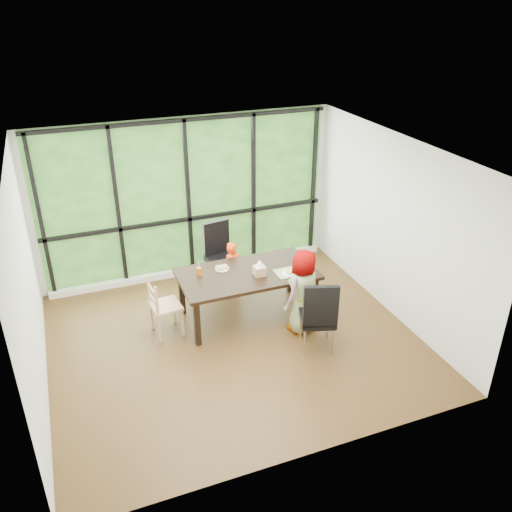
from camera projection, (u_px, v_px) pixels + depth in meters
name	position (u px, v px, depth m)	size (l,w,h in m)	color
ground	(234.00, 340.00, 7.55)	(5.00, 5.00, 0.00)	black
back_wall	(188.00, 198.00, 8.81)	(5.00, 5.00, 0.00)	silver
foliage_backdrop	(188.00, 199.00, 8.79)	(4.80, 0.02, 2.65)	#1E4D1A
window_mullions	(189.00, 199.00, 8.76)	(4.80, 0.06, 2.65)	black
window_sill	(193.00, 270.00, 9.31)	(4.80, 0.12, 0.10)	silver
dining_table	(247.00, 294.00, 7.94)	(2.00, 1.06, 0.75)	black
chair_window_leather	(222.00, 256.00, 8.72)	(0.46, 0.46, 1.08)	black
chair_interior_leather	(318.00, 314.00, 7.18)	(0.46, 0.46, 1.08)	black
chair_end_beech	(166.00, 306.00, 7.52)	(0.42, 0.40, 0.90)	tan
child_toddler	(233.00, 270.00, 8.43)	(0.34, 0.22, 0.94)	#E03F0C
child_older	(301.00, 291.00, 7.52)	(0.62, 0.40, 1.26)	gray
placemat	(290.00, 272.00, 7.78)	(0.42, 0.31, 0.01)	tan
plate_far	(222.00, 269.00, 7.86)	(0.21, 0.21, 0.01)	white
plate_near	(289.00, 273.00, 7.74)	(0.22, 0.22, 0.01)	white
orange_cup	(199.00, 271.00, 7.69)	(0.07, 0.07, 0.11)	#D85C04
green_cup	(307.00, 268.00, 7.76)	(0.09, 0.09, 0.14)	#63C835
white_mug	(303.00, 258.00, 8.10)	(0.07, 0.07, 0.07)	white
tissue_box	(260.00, 271.00, 7.68)	(0.16, 0.16, 0.14)	tan
crepe_rolls_far	(222.00, 267.00, 7.85)	(0.20, 0.12, 0.04)	tan
crepe_rolls_near	(289.00, 272.00, 7.73)	(0.10, 0.12, 0.04)	tan
straw_white	(199.00, 265.00, 7.65)	(0.01, 0.01, 0.20)	white
straw_pink	(307.00, 261.00, 7.71)	(0.01, 0.01, 0.20)	pink
tissue	(260.00, 263.00, 7.62)	(0.12, 0.12, 0.11)	white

